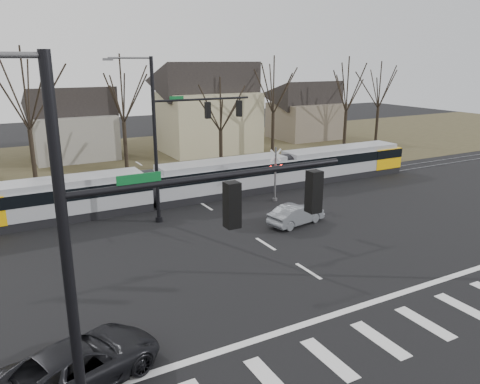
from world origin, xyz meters
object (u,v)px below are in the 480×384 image
suv (79,364)px  tram (221,177)px  rail_crossing_signal (275,176)px  sedan (296,214)px

suv → tram: bearing=-57.9°
rail_crossing_signal → sedan: bearing=-107.8°
sedan → rail_crossing_signal: rail_crossing_signal is taller
sedan → rail_crossing_signal: bearing=-29.3°
suv → rail_crossing_signal: (16.40, 14.00, 1.14)m
suv → sedan: bearing=-78.0°
sedan → suv: 17.39m
suv → rail_crossing_signal: bearing=-69.1°
tram → rail_crossing_signal: bearing=-49.1°
tram → sedan: (1.20, -8.11, -0.81)m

